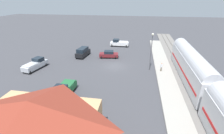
{
  "coord_description": "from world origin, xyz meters",
  "views": [
    {
      "loc": [
        -4.72,
        31.75,
        13.7
      ],
      "look_at": [
        0.14,
        2.84,
        1.0
      ],
      "focal_mm": 26.1,
      "sensor_mm": 36.0,
      "label": 1
    }
  ],
  "objects_px": {
    "pickup_silver": "(35,64)",
    "pedestrian_on_platform": "(161,66)",
    "station_building": "(33,128)",
    "pickup_white": "(119,43)",
    "sedan_maroon": "(109,54)",
    "suv_black": "(83,52)",
    "light_pole_near_platform": "(151,48)",
    "pickup_green": "(63,90)"
  },
  "relations": [
    {
      "from": "suv_black",
      "to": "pickup_green",
      "type": "height_order",
      "value": "suv_black"
    },
    {
      "from": "station_building",
      "to": "pickup_green",
      "type": "xyz_separation_m",
      "value": [
        1.78,
        -9.42,
        -2.02
      ]
    },
    {
      "from": "station_building",
      "to": "pedestrian_on_platform",
      "type": "bearing_deg",
      "value": -123.29
    },
    {
      "from": "station_building",
      "to": "light_pole_near_platform",
      "type": "distance_m",
      "value": 23.99
    },
    {
      "from": "sedan_maroon",
      "to": "pickup_silver",
      "type": "bearing_deg",
      "value": 33.86
    },
    {
      "from": "station_building",
      "to": "sedan_maroon",
      "type": "xyz_separation_m",
      "value": [
        -1.77,
        -26.99,
        -2.17
      ]
    },
    {
      "from": "station_building",
      "to": "suv_black",
      "type": "xyz_separation_m",
      "value": [
        4.72,
        -26.79,
        -1.9
      ]
    },
    {
      "from": "light_pole_near_platform",
      "to": "sedan_maroon",
      "type": "bearing_deg",
      "value": -31.78
    },
    {
      "from": "pickup_green",
      "to": "pickup_white",
      "type": "bearing_deg",
      "value": -99.68
    },
    {
      "from": "pickup_green",
      "to": "light_pole_near_platform",
      "type": "relative_size",
      "value": 0.73
    },
    {
      "from": "station_building",
      "to": "pickup_white",
      "type": "xyz_separation_m",
      "value": [
        -2.98,
        -37.29,
        -2.02
      ]
    },
    {
      "from": "pickup_white",
      "to": "light_pole_near_platform",
      "type": "bearing_deg",
      "value": 116.99
    },
    {
      "from": "sedan_maroon",
      "to": "pickup_silver",
      "type": "xyz_separation_m",
      "value": [
        13.56,
        9.1,
        0.15
      ]
    },
    {
      "from": "suv_black",
      "to": "pickup_white",
      "type": "bearing_deg",
      "value": -126.24
    },
    {
      "from": "pickup_white",
      "to": "light_pole_near_platform",
      "type": "height_order",
      "value": "light_pole_near_platform"
    },
    {
      "from": "pickup_silver",
      "to": "pickup_green",
      "type": "relative_size",
      "value": 1.04
    },
    {
      "from": "station_building",
      "to": "pickup_silver",
      "type": "xyz_separation_m",
      "value": [
        11.79,
        -17.89,
        -2.02
      ]
    },
    {
      "from": "suv_black",
      "to": "pickup_silver",
      "type": "relative_size",
      "value": 0.89
    },
    {
      "from": "station_building",
      "to": "suv_black",
      "type": "distance_m",
      "value": 27.27
    },
    {
      "from": "station_building",
      "to": "pickup_green",
      "type": "bearing_deg",
      "value": -79.3
    },
    {
      "from": "pickup_green",
      "to": "sedan_maroon",
      "type": "bearing_deg",
      "value": -101.41
    },
    {
      "from": "station_building",
      "to": "suv_black",
      "type": "relative_size",
      "value": 2.25
    },
    {
      "from": "station_building",
      "to": "light_pole_near_platform",
      "type": "relative_size",
      "value": 1.53
    },
    {
      "from": "suv_black",
      "to": "station_building",
      "type": "bearing_deg",
      "value": 99.99
    },
    {
      "from": "suv_black",
      "to": "pedestrian_on_platform",
      "type": "bearing_deg",
      "value": 160.44
    },
    {
      "from": "station_building",
      "to": "sedan_maroon",
      "type": "height_order",
      "value": "station_building"
    },
    {
      "from": "pedestrian_on_platform",
      "to": "pickup_green",
      "type": "bearing_deg",
      "value": 35.85
    },
    {
      "from": "station_building",
      "to": "pickup_silver",
      "type": "relative_size",
      "value": 2.02
    },
    {
      "from": "sedan_maroon",
      "to": "pickup_white",
      "type": "xyz_separation_m",
      "value": [
        -1.21,
        -10.3,
        0.15
      ]
    },
    {
      "from": "pickup_white",
      "to": "pickup_silver",
      "type": "bearing_deg",
      "value": 52.73
    },
    {
      "from": "pickup_silver",
      "to": "pedestrian_on_platform",
      "type": "bearing_deg",
      "value": -174.38
    },
    {
      "from": "suv_black",
      "to": "pickup_green",
      "type": "distance_m",
      "value": 17.62
    },
    {
      "from": "sedan_maroon",
      "to": "pickup_white",
      "type": "distance_m",
      "value": 10.37
    },
    {
      "from": "sedan_maroon",
      "to": "light_pole_near_platform",
      "type": "xyz_separation_m",
      "value": [
        -9.43,
        5.84,
        3.86
      ]
    },
    {
      "from": "pedestrian_on_platform",
      "to": "light_pole_near_platform",
      "type": "bearing_deg",
      "value": -19.69
    },
    {
      "from": "pedestrian_on_platform",
      "to": "sedan_maroon",
      "type": "xyz_separation_m",
      "value": [
        11.61,
        -6.62,
        -0.4
      ]
    },
    {
      "from": "pickup_white",
      "to": "suv_black",
      "type": "bearing_deg",
      "value": 53.76
    },
    {
      "from": "suv_black",
      "to": "light_pole_near_platform",
      "type": "relative_size",
      "value": 0.68
    },
    {
      "from": "pedestrian_on_platform",
      "to": "suv_black",
      "type": "xyz_separation_m",
      "value": [
        18.09,
        -6.43,
        -0.13
      ]
    },
    {
      "from": "station_building",
      "to": "pickup_green",
      "type": "relative_size",
      "value": 2.1
    },
    {
      "from": "station_building",
      "to": "pedestrian_on_platform",
      "type": "xyz_separation_m",
      "value": [
        -13.37,
        -20.36,
        -1.77
      ]
    },
    {
      "from": "suv_black",
      "to": "sedan_maroon",
      "type": "relative_size",
      "value": 1.08
    }
  ]
}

